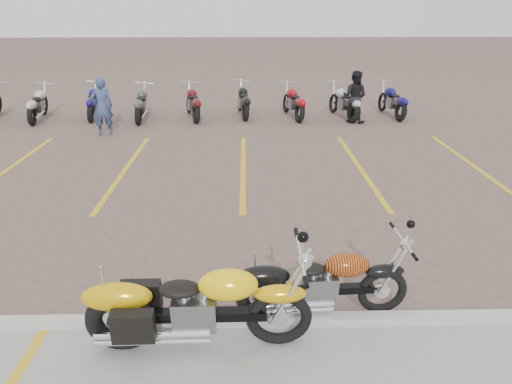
# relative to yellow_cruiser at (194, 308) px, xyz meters

# --- Properties ---
(ground) EXTENTS (100.00, 100.00, 0.00)m
(ground) POSITION_rel_yellow_cruiser_xyz_m (0.51, 2.37, -0.50)
(ground) COLOR #6F584F
(ground) RESTS_ON ground
(curb) EXTENTS (60.00, 0.18, 0.12)m
(curb) POSITION_rel_yellow_cruiser_xyz_m (0.51, 0.37, -0.44)
(curb) COLOR #ADAAA3
(curb) RESTS_ON ground
(parking_stripes) EXTENTS (38.00, 5.50, 0.01)m
(parking_stripes) POSITION_rel_yellow_cruiser_xyz_m (0.51, 6.37, -0.50)
(parking_stripes) COLOR gold
(parking_stripes) RESTS_ON ground
(yellow_cruiser) EXTENTS (2.45, 0.36, 1.01)m
(yellow_cruiser) POSITION_rel_yellow_cruiser_xyz_m (0.00, 0.00, 0.00)
(yellow_cruiser) COLOR black
(yellow_cruiser) RESTS_ON ground
(flame_cruiser) EXTENTS (2.09, 0.34, 0.86)m
(flame_cruiser) POSITION_rel_yellow_cruiser_xyz_m (1.43, 0.54, -0.08)
(flame_cruiser) COLOR black
(flame_cruiser) RESTS_ON ground
(person_a) EXTENTS (0.69, 0.56, 1.63)m
(person_a) POSITION_rel_yellow_cruiser_xyz_m (-3.50, 9.57, 0.31)
(person_a) COLOR navy
(person_a) RESTS_ON ground
(person_b) EXTENTS (0.99, 0.92, 1.62)m
(person_b) POSITION_rel_yellow_cruiser_xyz_m (4.00, 11.03, 0.31)
(person_b) COLOR black
(person_b) RESTS_ON ground
(bg_bike_row) EXTENTS (15.78, 2.07, 1.10)m
(bg_bike_row) POSITION_rel_yellow_cruiser_xyz_m (-2.02, 11.74, 0.05)
(bg_bike_row) COLOR black
(bg_bike_row) RESTS_ON ground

